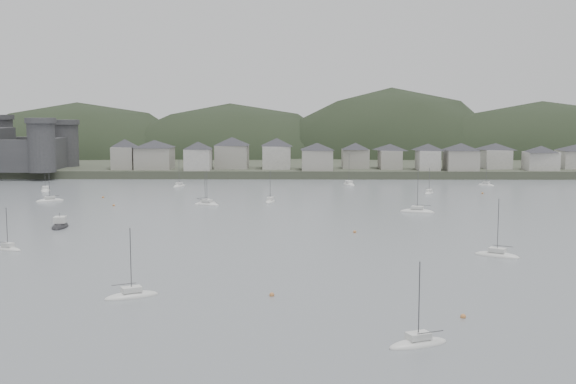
{
  "coord_description": "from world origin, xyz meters",
  "views": [
    {
      "loc": [
        2.08,
        -94.99,
        25.19
      ],
      "look_at": [
        0.0,
        75.0,
        6.0
      ],
      "focal_mm": 44.41,
      "sensor_mm": 36.0,
      "label": 1
    }
  ],
  "objects": [
    {
      "name": "mooring_buoys",
      "position": [
        -0.76,
        57.81,
        0.15
      ],
      "size": [
        169.11,
        134.32,
        0.7
      ],
      "color": "#C17A40",
      "rests_on": "ground"
    },
    {
      "name": "forested_ridge",
      "position": [
        4.83,
        269.4,
        -11.28
      ],
      "size": [
        851.55,
        103.94,
        102.57
      ],
      "color": "black",
      "rests_on": "ground"
    },
    {
      "name": "waterfront_town",
      "position": [
        50.59,
        183.34,
        8.66
      ],
      "size": [
        451.48,
        28.46,
        12.92
      ],
      "color": "#9E9C90",
      "rests_on": "far_shore_land"
    },
    {
      "name": "ground",
      "position": [
        0.0,
        0.0,
        0.0
      ],
      "size": [
        900.0,
        900.0,
        0.0
      ],
      "primitive_type": "plane",
      "color": "slate",
      "rests_on": "ground"
    },
    {
      "name": "motor_launch_far",
      "position": [
        -49.83,
        58.57,
        0.28
      ],
      "size": [
        4.16,
        9.11,
        4.09
      ],
      "rotation": [
        0.0,
        0.0,
        3.26
      ],
      "color": "black",
      "rests_on": "ground"
    },
    {
      "name": "far_shore_land",
      "position": [
        0.0,
        295.0,
        1.5
      ],
      "size": [
        900.0,
        250.0,
        3.0
      ],
      "primitive_type": "cube",
      "color": "#383D2D",
      "rests_on": "ground"
    },
    {
      "name": "moored_fleet",
      "position": [
        1.08,
        65.55,
        0.18
      ],
      "size": [
        239.52,
        177.99,
        13.2
      ],
      "color": "silver",
      "rests_on": "ground"
    }
  ]
}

